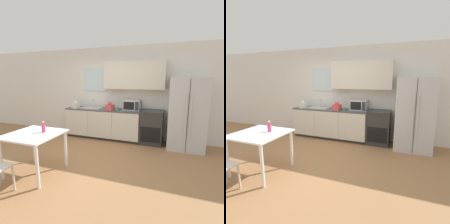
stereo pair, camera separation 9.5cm
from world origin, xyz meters
TOP-DOWN VIEW (x-y plane):
  - ground_plane at (0.00, 0.00)m, footprint 12.00×12.00m
  - wall_back at (0.10, 2.00)m, footprint 12.00×0.38m
  - kitchen_counter at (-0.26, 1.70)m, footprint 2.28×0.63m
  - oven_range at (1.18, 1.71)m, footprint 0.60×0.61m
  - refrigerator at (2.04, 1.63)m, footprint 0.88×0.79m
  - kitchen_sink at (-0.65, 1.71)m, footprint 0.63×0.41m
  - microwave at (0.60, 1.79)m, footprint 0.47×0.38m
  - coffee_mug at (0.23, 1.57)m, footprint 0.11×0.08m
  - grocery_bag_0 at (-1.10, 1.53)m, footprint 0.22×0.20m
  - grocery_bag_1 at (-0.00, 1.56)m, footprint 0.26×0.23m
  - dining_table at (-0.68, -0.63)m, footprint 0.92×0.91m
  - drink_bottle at (-0.56, -0.51)m, footprint 0.07×0.07m

SIDE VIEW (x-z plane):
  - ground_plane at x=0.00m, z-range 0.00..0.00m
  - kitchen_counter at x=-0.26m, z-range 0.00..0.89m
  - oven_range at x=1.18m, z-range 0.00..0.92m
  - dining_table at x=-0.68m, z-range 0.27..1.04m
  - drink_bottle at x=-0.56m, z-range 0.76..0.96m
  - refrigerator at x=2.04m, z-range 0.00..1.80m
  - kitchen_sink at x=-0.65m, z-range 0.77..1.04m
  - coffee_mug at x=0.23m, z-range 0.89..0.99m
  - grocery_bag_0 at x=-1.10m, z-range 0.87..1.11m
  - grocery_bag_1 at x=0.00m, z-range 0.87..1.12m
  - microwave at x=0.60m, z-range 0.89..1.19m
  - wall_back at x=0.10m, z-range 0.10..2.80m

